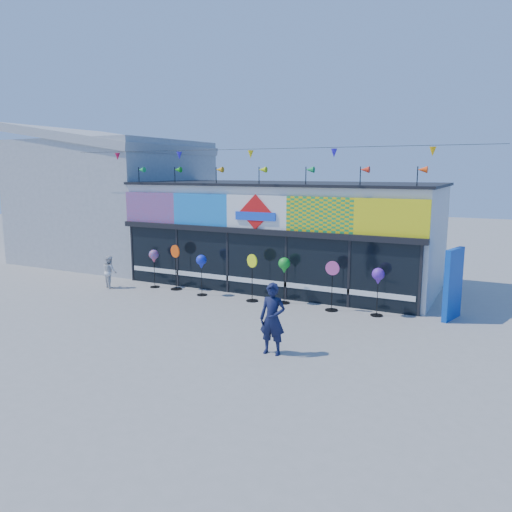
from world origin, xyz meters
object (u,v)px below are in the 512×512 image
Objects in this scene: spinner_1 at (176,266)px; spinner_6 at (378,278)px; spinner_4 at (284,267)px; child at (110,272)px; blue_sign at (453,284)px; spinner_0 at (154,257)px; spinner_5 at (332,285)px; spinner_3 at (252,276)px; adult_man at (273,319)px; spinner_2 at (201,263)px.

spinner_1 reaches higher than spinner_6.
spinner_4 is 1.27× the size of child.
child is at bearing -157.30° from blue_sign.
spinner_5 is (7.31, -0.02, -0.33)m from spinner_0.
spinner_3 is at bearing -3.66° from spinner_1.
spinner_6 is (7.82, -0.02, 0.32)m from spinner_1.
blue_sign is 1.44× the size of spinner_6.
child is (-8.79, 3.66, -0.27)m from adult_man.
spinner_3 is 4.39m from spinner_6.
blue_sign is 5.44m from spinner_4.
spinner_1 is at bearing 179.83° from spinner_6.
child is (-8.87, -0.79, -0.24)m from spinner_5.
spinner_5 is 1.30× the size of child.
spinner_5 is 1.52m from spinner_6.
blue_sign reaches higher than spinner_5.
spinner_5 is 1.07× the size of spinner_6.
blue_sign is at bearing 3.86° from spinner_1.
blue_sign reaches higher than spinner_0.
spinner_4 is (3.18, 0.34, 0.08)m from spinner_2.
spinner_6 is at bearing 3.03° from spinner_5.
spinner_1 is 1.05× the size of spinner_5.
blue_sign is 1.48× the size of spinner_0.
spinner_1 reaches higher than spinner_5.
spinner_0 is at bearing -178.94° from spinner_4.
spinner_0 is 2.38m from spinner_2.
spinner_4 is (-5.40, -0.65, 0.18)m from blue_sign.
child is at bearing -152.36° from spinner_0.
spinner_4 is 7.19m from child.
spinner_4 reaches higher than child.
spinner_0 is 0.91× the size of spinner_5.
blue_sign is 6.41m from adult_man.
blue_sign is 1.32× the size of spinner_3.
spinner_0 is 0.93× the size of spinner_4.
child is (-12.50, -1.57, -0.48)m from blue_sign.
spinner_5 reaches higher than spinner_6.
spinner_5 is at bearing 2.35° from spinner_3.
spinner_2 is at bearing -12.56° from spinner_1.
spinner_6 is at bearing 66.96° from adult_man.
blue_sign reaches higher than spinner_2.
spinner_6 is 10.40m from child.
spinner_3 is at bearing -177.42° from spinner_6.
blue_sign is 12.61m from child.
adult_man is at bearing -36.02° from spinner_1.
spinner_2 is (2.37, -0.23, 0.01)m from spinner_0.
child is at bearing -171.55° from spinner_2.
spinner_4 is (4.57, 0.03, 0.37)m from spinner_1.
spinner_3 is 2.90m from spinner_5.
adult_man is (-0.08, -4.45, 0.03)m from spinner_5.
spinner_0 is 0.83× the size of adult_man.
child is at bearing -175.20° from spinner_6.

